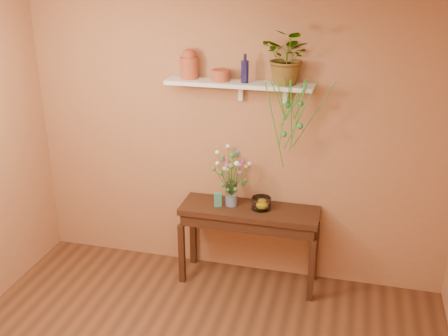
{
  "coord_description": "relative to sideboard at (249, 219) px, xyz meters",
  "views": [
    {
      "loc": [
        1.05,
        -2.57,
        2.95
      ],
      "look_at": [
        0.0,
        1.55,
        1.25
      ],
      "focal_mm": 42.47,
      "sensor_mm": 36.0,
      "label": 1
    }
  ],
  "objects": [
    {
      "name": "wall_shelf",
      "position": [
        -0.13,
        0.1,
        1.25
      ],
      "size": [
        1.3,
        0.24,
        0.19
      ],
      "color": "white",
      "rests_on": "room"
    },
    {
      "name": "terracotta_jug",
      "position": [
        -0.59,
        0.12,
        1.4
      ],
      "size": [
        0.18,
        0.18,
        0.26
      ],
      "color": "#A64E31",
      "rests_on": "wall_shelf"
    },
    {
      "name": "blue_bottle",
      "position": [
        -0.08,
        0.08,
        1.37
      ],
      "size": [
        0.09,
        0.09,
        0.25
      ],
      "color": "#17133D",
      "rests_on": "wall_shelf"
    },
    {
      "name": "plant_fronds",
      "position": [
        0.36,
        -0.03,
        1.05
      ],
      "size": [
        0.56,
        0.27,
        0.82
      ],
      "color": "#2A792D",
      "rests_on": "wall_shelf"
    },
    {
      "name": "sideboard",
      "position": [
        0.0,
        0.0,
        0.0
      ],
      "size": [
        1.29,
        0.41,
        0.78
      ],
      "color": "#3D2112",
      "rests_on": "ground"
    },
    {
      "name": "terracotta_pot",
      "position": [
        -0.3,
        0.1,
        1.32
      ],
      "size": [
        0.21,
        0.21,
        0.1
      ],
      "primitive_type": "cylinder",
      "rotation": [
        0.0,
        0.0,
        -0.42
      ],
      "color": "#A64E31",
      "rests_on": "wall_shelf"
    },
    {
      "name": "glass_bowl",
      "position": [
        0.11,
        0.02,
        0.16
      ],
      "size": [
        0.18,
        0.18,
        0.11
      ],
      "color": "white",
      "rests_on": "sideboard"
    },
    {
      "name": "glass_vase",
      "position": [
        -0.18,
        0.02,
        0.21
      ],
      "size": [
        0.11,
        0.11,
        0.23
      ],
      "color": "white",
      "rests_on": "sideboard"
    },
    {
      "name": "spider_plant",
      "position": [
        0.28,
        0.12,
        1.5
      ],
      "size": [
        0.52,
        0.49,
        0.46
      ],
      "primitive_type": "imported",
      "rotation": [
        0.0,
        0.0,
        -0.39
      ],
      "color": "#2A792D",
      "rests_on": "wall_shelf"
    },
    {
      "name": "room",
      "position": [
        -0.19,
        -1.77,
        0.68
      ],
      "size": [
        4.04,
        4.04,
        2.7
      ],
      "color": "brown",
      "rests_on": "ground"
    },
    {
      "name": "carton",
      "position": [
        -0.3,
        -0.03,
        0.18
      ],
      "size": [
        0.08,
        0.07,
        0.13
      ],
      "primitive_type": "cube",
      "rotation": [
        0.0,
        0.0,
        0.42
      ],
      "color": "teal",
      "rests_on": "sideboard"
    },
    {
      "name": "bouquet",
      "position": [
        -0.18,
        -0.01,
        0.49
      ],
      "size": [
        0.32,
        0.43,
        0.46
      ],
      "color": "#386B28",
      "rests_on": "glass_vase"
    },
    {
      "name": "lemon",
      "position": [
        0.11,
        0.01,
        0.16
      ],
      "size": [
        0.08,
        0.08,
        0.08
      ],
      "primitive_type": "sphere",
      "color": "yellow",
      "rests_on": "glass_bowl"
    }
  ]
}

